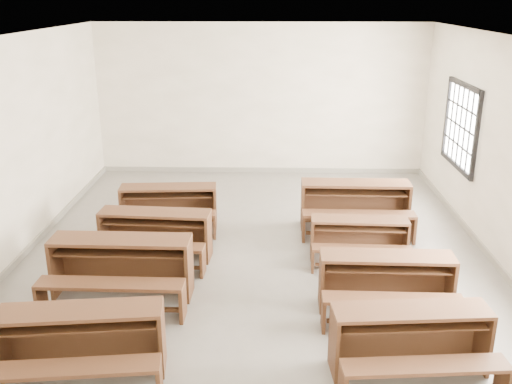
{
  "coord_description": "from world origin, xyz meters",
  "views": [
    {
      "loc": [
        0.21,
        -7.84,
        3.72
      ],
      "look_at": [
        0.0,
        0.0,
        1.0
      ],
      "focal_mm": 40.0,
      "sensor_mm": 36.0,
      "label": 1
    }
  ],
  "objects_px": {
    "desk_set_6": "(359,237)",
    "desk_set_5": "(387,280)",
    "desk_set_2": "(155,232)",
    "desk_set_4": "(411,338)",
    "desk_set_7": "(355,202)",
    "desk_set_0": "(81,339)",
    "desk_set_3": "(169,204)",
    "desk_set_1": "(121,264)"
  },
  "relations": [
    {
      "from": "desk_set_6",
      "to": "desk_set_5",
      "type": "bearing_deg",
      "value": -82.92
    },
    {
      "from": "desk_set_2",
      "to": "desk_set_4",
      "type": "height_order",
      "value": "desk_set_2"
    },
    {
      "from": "desk_set_4",
      "to": "desk_set_7",
      "type": "height_order",
      "value": "desk_set_7"
    },
    {
      "from": "desk_set_0",
      "to": "desk_set_5",
      "type": "relative_size",
      "value": 1.06
    },
    {
      "from": "desk_set_3",
      "to": "desk_set_6",
      "type": "xyz_separation_m",
      "value": [
        3.01,
        -1.17,
        -0.05
      ]
    },
    {
      "from": "desk_set_0",
      "to": "desk_set_4",
      "type": "xyz_separation_m",
      "value": [
        3.35,
        0.13,
        -0.01
      ]
    },
    {
      "from": "desk_set_0",
      "to": "desk_set_6",
      "type": "bearing_deg",
      "value": 34.47
    },
    {
      "from": "desk_set_5",
      "to": "desk_set_7",
      "type": "height_order",
      "value": "desk_set_7"
    },
    {
      "from": "desk_set_5",
      "to": "desk_set_4",
      "type": "bearing_deg",
      "value": -88.18
    },
    {
      "from": "desk_set_0",
      "to": "desk_set_2",
      "type": "bearing_deg",
      "value": 79.09
    },
    {
      "from": "desk_set_6",
      "to": "desk_set_2",
      "type": "bearing_deg",
      "value": -177.04
    },
    {
      "from": "desk_set_2",
      "to": "desk_set_4",
      "type": "bearing_deg",
      "value": -36.07
    },
    {
      "from": "desk_set_0",
      "to": "desk_set_2",
      "type": "height_order",
      "value": "desk_set_0"
    },
    {
      "from": "desk_set_0",
      "to": "desk_set_2",
      "type": "xyz_separation_m",
      "value": [
        0.21,
        2.76,
        -0.01
      ]
    },
    {
      "from": "desk_set_2",
      "to": "desk_set_5",
      "type": "relative_size",
      "value": 1.02
    },
    {
      "from": "desk_set_7",
      "to": "desk_set_2",
      "type": "bearing_deg",
      "value": -157.34
    },
    {
      "from": "desk_set_1",
      "to": "desk_set_4",
      "type": "height_order",
      "value": "desk_set_1"
    },
    {
      "from": "desk_set_4",
      "to": "desk_set_5",
      "type": "relative_size",
      "value": 1.02
    },
    {
      "from": "desk_set_1",
      "to": "desk_set_5",
      "type": "height_order",
      "value": "desk_set_1"
    },
    {
      "from": "desk_set_4",
      "to": "desk_set_5",
      "type": "distance_m",
      "value": 1.24
    },
    {
      "from": "desk_set_4",
      "to": "desk_set_6",
      "type": "distance_m",
      "value": 2.68
    },
    {
      "from": "desk_set_3",
      "to": "desk_set_2",
      "type": "bearing_deg",
      "value": -93.86
    },
    {
      "from": "desk_set_1",
      "to": "desk_set_3",
      "type": "distance_m",
      "value": 2.36
    },
    {
      "from": "desk_set_4",
      "to": "desk_set_6",
      "type": "xyz_separation_m",
      "value": [
        -0.14,
        2.67,
        -0.05
      ]
    },
    {
      "from": "desk_set_6",
      "to": "desk_set_7",
      "type": "distance_m",
      "value": 1.21
    },
    {
      "from": "desk_set_2",
      "to": "desk_set_4",
      "type": "xyz_separation_m",
      "value": [
        3.14,
        -2.63,
        -0.01
      ]
    },
    {
      "from": "desk_set_1",
      "to": "desk_set_6",
      "type": "distance_m",
      "value": 3.43
    },
    {
      "from": "desk_set_0",
      "to": "desk_set_1",
      "type": "height_order",
      "value": "desk_set_1"
    },
    {
      "from": "desk_set_0",
      "to": "desk_set_7",
      "type": "distance_m",
      "value": 5.19
    },
    {
      "from": "desk_set_5",
      "to": "desk_set_3",
      "type": "bearing_deg",
      "value": 141.44
    },
    {
      "from": "desk_set_1",
      "to": "desk_set_3",
      "type": "relative_size",
      "value": 1.09
    },
    {
      "from": "desk_set_1",
      "to": "desk_set_4",
      "type": "xyz_separation_m",
      "value": [
        3.35,
        -1.49,
        -0.05
      ]
    },
    {
      "from": "desk_set_4",
      "to": "desk_set_7",
      "type": "bearing_deg",
      "value": 85.79
    },
    {
      "from": "desk_set_4",
      "to": "desk_set_6",
      "type": "height_order",
      "value": "desk_set_4"
    },
    {
      "from": "desk_set_1",
      "to": "desk_set_5",
      "type": "relative_size",
      "value": 1.1
    },
    {
      "from": "desk_set_5",
      "to": "desk_set_2",
      "type": "bearing_deg",
      "value": 157.17
    },
    {
      "from": "desk_set_0",
      "to": "desk_set_2",
      "type": "relative_size",
      "value": 1.03
    },
    {
      "from": "desk_set_4",
      "to": "desk_set_7",
      "type": "relative_size",
      "value": 0.93
    },
    {
      "from": "desk_set_1",
      "to": "desk_set_7",
      "type": "distance_m",
      "value": 4.08
    },
    {
      "from": "desk_set_2",
      "to": "desk_set_3",
      "type": "distance_m",
      "value": 1.21
    },
    {
      "from": "desk_set_7",
      "to": "desk_set_4",
      "type": "bearing_deg",
      "value": -88.54
    },
    {
      "from": "desk_set_0",
      "to": "desk_set_1",
      "type": "distance_m",
      "value": 1.62
    }
  ]
}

